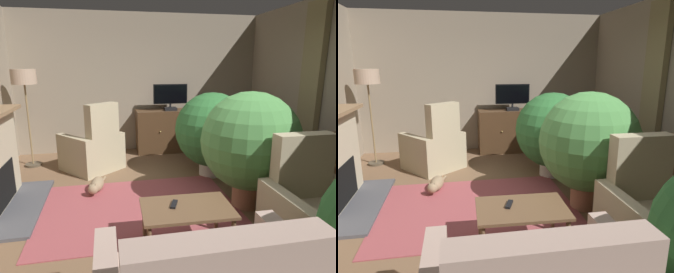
% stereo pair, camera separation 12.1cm
% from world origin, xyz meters
% --- Properties ---
extents(ground_plane, '(5.67, 6.63, 0.04)m').
position_xyz_m(ground_plane, '(0.00, 0.00, -0.02)').
color(ground_plane, brown).
extents(wall_back, '(5.67, 0.10, 2.85)m').
position_xyz_m(wall_back, '(0.00, 3.06, 1.42)').
color(wall_back, gray).
rests_on(wall_back, ground_plane).
extents(curtain_panel_far, '(0.10, 0.44, 2.39)m').
position_xyz_m(curtain_panel_far, '(2.47, 0.88, 1.57)').
color(curtain_panel_far, '#8E7F56').
extents(rug_central, '(2.51, 1.83, 0.01)m').
position_xyz_m(rug_central, '(-0.38, 0.19, 0.01)').
color(rug_central, '#9E474C').
rests_on(rug_central, ground_plane).
extents(tv_cabinet, '(1.41, 0.54, 0.89)m').
position_xyz_m(tv_cabinet, '(0.56, 2.71, 0.42)').
color(tv_cabinet, '#352315').
rests_on(tv_cabinet, ground_plane).
extents(television, '(0.71, 0.20, 0.54)m').
position_xyz_m(television, '(0.56, 2.66, 1.18)').
color(television, black).
rests_on(television, tv_cabinet).
extents(coffee_table, '(0.93, 0.62, 0.45)m').
position_xyz_m(coffee_table, '(-0.00, -0.75, 0.40)').
color(coffee_table, brown).
rests_on(coffee_table, ground_plane).
extents(tv_remote, '(0.11, 0.18, 0.02)m').
position_xyz_m(tv_remote, '(-0.12, -0.69, 0.46)').
color(tv_remote, black).
rests_on(tv_remote, coffee_table).
extents(armchair_facing_sofa, '(1.18, 1.18, 1.20)m').
position_xyz_m(armchair_facing_sofa, '(-1.00, 1.82, 0.36)').
color(armchair_facing_sofa, tan).
rests_on(armchair_facing_sofa, ground_plane).
extents(armchair_beside_cabinet, '(0.91, 0.87, 1.13)m').
position_xyz_m(armchair_beside_cabinet, '(1.28, -1.00, 0.35)').
color(armchair_beside_cabinet, tan).
rests_on(armchair_beside_cabinet, ground_plane).
extents(potted_plant_tall_palm_by_window, '(1.26, 1.26, 1.51)m').
position_xyz_m(potted_plant_tall_palm_by_window, '(1.03, 0.00, 0.87)').
color(potted_plant_tall_palm_by_window, '#99664C').
rests_on(potted_plant_tall_palm_by_window, ground_plane).
extents(potted_plant_on_hearth_side, '(1.23, 1.23, 1.39)m').
position_xyz_m(potted_plant_on_hearth_side, '(0.95, 1.18, 0.76)').
color(potted_plant_on_hearth_side, beige).
rests_on(potted_plant_on_hearth_side, ground_plane).
extents(cat, '(0.27, 0.71, 0.21)m').
position_xyz_m(cat, '(-0.94, 0.85, 0.10)').
color(cat, '#937A5B').
rests_on(cat, ground_plane).
extents(floor_lamp, '(0.42, 0.42, 1.74)m').
position_xyz_m(floor_lamp, '(-2.11, 2.25, 1.49)').
color(floor_lamp, '#4C4233').
rests_on(floor_lamp, ground_plane).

